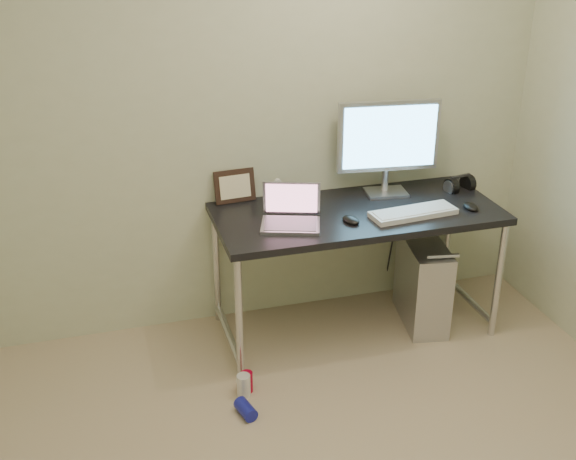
{
  "coord_description": "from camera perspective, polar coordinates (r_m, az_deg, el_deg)",
  "views": [
    {
      "loc": [
        -0.81,
        -1.99,
        2.31
      ],
      "look_at": [
        0.07,
        1.06,
        0.85
      ],
      "focal_mm": 45.0,
      "sensor_mm": 36.0,
      "label": 1
    }
  ],
  "objects": [
    {
      "name": "can_blue",
      "position": [
        3.65,
        -3.36,
        -13.97
      ],
      "size": [
        0.1,
        0.14,
        0.07
      ],
      "primitive_type": "cylinder",
      "rotation": [
        1.57,
        0.0,
        0.25
      ],
      "color": "#1A1E9D",
      "rests_on": "ground"
    },
    {
      "name": "can_white",
      "position": [
        3.75,
        -3.52,
        -12.2
      ],
      "size": [
        0.07,
        0.07,
        0.13
      ],
      "primitive_type": "cylinder",
      "rotation": [
        0.0,
        0.0,
        0.08
      ],
      "color": "silver",
      "rests_on": "ground"
    },
    {
      "name": "keyboard",
      "position": [
        3.96,
        9.87,
        1.34
      ],
      "size": [
        0.49,
        0.2,
        0.03
      ],
      "primitive_type": "cube",
      "rotation": [
        0.0,
        0.0,
        0.1
      ],
      "color": "silver",
      "rests_on": "desk"
    },
    {
      "name": "desk",
      "position": [
        4.02,
        5.47,
        0.51
      ],
      "size": [
        1.57,
        0.69,
        0.75
      ],
      "color": "black",
      "rests_on": "ground"
    },
    {
      "name": "cable_b",
      "position": [
        4.54,
        9.42,
        -0.82
      ],
      "size": [
        0.02,
        0.11,
        0.71
      ],
      "primitive_type": "cylinder",
      "rotation": [
        0.14,
        0.0,
        0.09
      ],
      "color": "black",
      "rests_on": "ground"
    },
    {
      "name": "cable_a",
      "position": [
        4.51,
        8.3,
        -0.62
      ],
      "size": [
        0.01,
        0.16,
        0.69
      ],
      "primitive_type": "cylinder",
      "rotation": [
        0.21,
        0.0,
        0.0
      ],
      "color": "black",
      "rests_on": "ground"
    },
    {
      "name": "laptop",
      "position": [
        3.79,
        0.24,
        1.23
      ],
      "size": [
        0.37,
        0.33,
        0.21
      ],
      "rotation": [
        0.0,
        0.0,
        -0.33
      ],
      "color": "#B8B8BF",
      "rests_on": "desk"
    },
    {
      "name": "webcam",
      "position": [
        4.1,
        -0.81,
        3.64
      ],
      "size": [
        0.04,
        0.03,
        0.12
      ],
      "rotation": [
        0.0,
        0.0,
        0.09
      ],
      "color": "silver",
      "rests_on": "desk"
    },
    {
      "name": "can_red",
      "position": [
        3.79,
        -3.28,
        -11.89
      ],
      "size": [
        0.08,
        0.08,
        0.11
      ],
      "primitive_type": "cylinder",
      "rotation": [
        0.0,
        0.0,
        -0.4
      ],
      "color": "#B40327",
      "rests_on": "ground"
    },
    {
      "name": "picture_frame",
      "position": [
        4.07,
        -4.23,
        3.49
      ],
      "size": [
        0.24,
        0.09,
        0.19
      ],
      "primitive_type": "cube",
      "rotation": [
        -0.21,
        0.0,
        0.09
      ],
      "color": "black",
      "rests_on": "desk"
    },
    {
      "name": "headphones",
      "position": [
        4.37,
        13.42,
        3.49
      ],
      "size": [
        0.19,
        0.11,
        0.11
      ],
      "rotation": [
        0.0,
        0.0,
        0.2
      ],
      "color": "black",
      "rests_on": "desk"
    },
    {
      "name": "wall_back",
      "position": [
        3.98,
        -3.81,
        9.18
      ],
      "size": [
        3.5,
        0.02,
        2.5
      ],
      "primitive_type": "cube",
      "color": "beige",
      "rests_on": "ground"
    },
    {
      "name": "tower_computer",
      "position": [
        4.33,
        10.59,
        -4.12
      ],
      "size": [
        0.29,
        0.52,
        0.54
      ],
      "rotation": [
        0.0,
        0.0,
        -0.17
      ],
      "color": "silver",
      "rests_on": "ground"
    },
    {
      "name": "mouse_left",
      "position": [
        3.83,
        4.99,
        0.9
      ],
      "size": [
        0.1,
        0.13,
        0.04
      ],
      "primitive_type": "ellipsoid",
      "rotation": [
        0.0,
        0.0,
        0.24
      ],
      "color": "black",
      "rests_on": "desk"
    },
    {
      "name": "mouse_right",
      "position": [
        4.11,
        14.24,
        1.91
      ],
      "size": [
        0.08,
        0.12,
        0.04
      ],
      "primitive_type": "ellipsoid",
      "rotation": [
        0.0,
        0.0,
        0.02
      ],
      "color": "black",
      "rests_on": "desk"
    },
    {
      "name": "monitor",
      "position": [
        4.14,
        7.94,
        7.02
      ],
      "size": [
        0.58,
        0.2,
        0.55
      ],
      "rotation": [
        0.0,
        0.0,
        -0.12
      ],
      "color": "#B8B8BF",
      "rests_on": "desk"
    }
  ]
}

